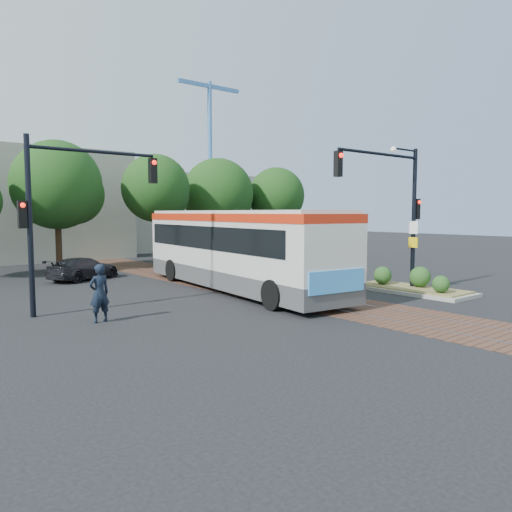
{
  "coord_description": "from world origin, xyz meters",
  "views": [
    {
      "loc": [
        -14.14,
        -13.33,
        3.47
      ],
      "look_at": [
        -0.6,
        3.15,
        1.6
      ],
      "focal_mm": 35.0,
      "sensor_mm": 36.0,
      "label": 1
    }
  ],
  "objects_px": {
    "traffic_island": "(410,284)",
    "signal_pole_left": "(64,201)",
    "signal_pole_main": "(398,196)",
    "parked_car": "(84,269)",
    "city_bus": "(236,246)",
    "officer": "(99,293)"
  },
  "relations": [
    {
      "from": "traffic_island",
      "to": "signal_pole_left",
      "type": "relative_size",
      "value": 0.87
    },
    {
      "from": "traffic_island",
      "to": "signal_pole_left",
      "type": "xyz_separation_m",
      "value": [
        -13.19,
        4.89,
        3.54
      ]
    },
    {
      "from": "traffic_island",
      "to": "signal_pole_left",
      "type": "distance_m",
      "value": 14.5
    },
    {
      "from": "signal_pole_main",
      "to": "parked_car",
      "type": "xyz_separation_m",
      "value": [
        -8.67,
        12.87,
        -3.57
      ]
    },
    {
      "from": "city_bus",
      "to": "parked_car",
      "type": "bearing_deg",
      "value": 124.75
    },
    {
      "from": "traffic_island",
      "to": "parked_car",
      "type": "bearing_deg",
      "value": 126.61
    },
    {
      "from": "city_bus",
      "to": "officer",
      "type": "bearing_deg",
      "value": -153.95
    },
    {
      "from": "traffic_island",
      "to": "signal_pole_main",
      "type": "height_order",
      "value": "signal_pole_main"
    },
    {
      "from": "signal_pole_main",
      "to": "parked_car",
      "type": "distance_m",
      "value": 15.92
    },
    {
      "from": "signal_pole_left",
      "to": "city_bus",
      "type": "bearing_deg",
      "value": 2.96
    },
    {
      "from": "city_bus",
      "to": "parked_car",
      "type": "xyz_separation_m",
      "value": [
        -4.07,
        7.67,
        -1.4
      ]
    },
    {
      "from": "signal_pole_main",
      "to": "parked_car",
      "type": "bearing_deg",
      "value": 123.97
    },
    {
      "from": "signal_pole_main",
      "to": "officer",
      "type": "xyz_separation_m",
      "value": [
        -11.96,
        2.62,
        -3.23
      ]
    },
    {
      "from": "parked_car",
      "to": "signal_pole_main",
      "type": "bearing_deg",
      "value": -170.3
    },
    {
      "from": "officer",
      "to": "parked_car",
      "type": "height_order",
      "value": "officer"
    },
    {
      "from": "parked_car",
      "to": "signal_pole_left",
      "type": "bearing_deg",
      "value": 131.89
    },
    {
      "from": "traffic_island",
      "to": "city_bus",
      "type": "bearing_deg",
      "value": 136.4
    },
    {
      "from": "signal_pole_left",
      "to": "parked_car",
      "type": "relative_size",
      "value": 1.5
    },
    {
      "from": "officer",
      "to": "city_bus",
      "type": "bearing_deg",
      "value": -166.4
    },
    {
      "from": "signal_pole_main",
      "to": "signal_pole_left",
      "type": "height_order",
      "value": "signal_pole_main"
    },
    {
      "from": "city_bus",
      "to": "traffic_island",
      "type": "bearing_deg",
      "value": -36.82
    },
    {
      "from": "signal_pole_main",
      "to": "officer",
      "type": "relative_size",
      "value": 3.22
    }
  ]
}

